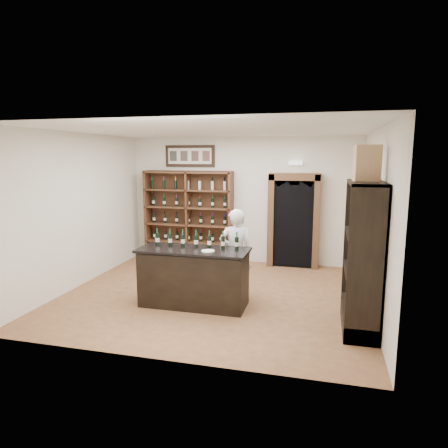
% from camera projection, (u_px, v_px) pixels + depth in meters
% --- Properties ---
extents(floor, '(5.50, 5.50, 0.00)m').
position_uv_depth(floor, '(215.00, 294.00, 7.45)').
color(floor, olive).
rests_on(floor, ground).
extents(ceiling, '(5.50, 5.50, 0.00)m').
position_uv_depth(ceiling, '(214.00, 130.00, 6.94)').
color(ceiling, white).
rests_on(ceiling, wall_back).
extents(wall_back, '(5.50, 0.04, 3.00)m').
position_uv_depth(wall_back, '(242.00, 200.00, 9.59)').
color(wall_back, silver).
rests_on(wall_back, ground).
extents(wall_left, '(0.04, 5.00, 3.00)m').
position_uv_depth(wall_left, '(80.00, 210.00, 7.86)').
color(wall_left, silver).
rests_on(wall_left, ground).
extents(wall_right, '(0.04, 5.00, 3.00)m').
position_uv_depth(wall_right, '(376.00, 221.00, 6.53)').
color(wall_right, silver).
rests_on(wall_right, ground).
extents(wine_shelf, '(2.20, 0.38, 2.20)m').
position_uv_depth(wine_shelf, '(189.00, 216.00, 9.81)').
color(wine_shelf, '#572E1D').
rests_on(wine_shelf, ground).
extents(framed_picture, '(1.25, 0.04, 0.52)m').
position_uv_depth(framed_picture, '(190.00, 156.00, 9.70)').
color(framed_picture, black).
rests_on(framed_picture, wall_back).
extents(arched_doorway, '(1.17, 0.35, 2.17)m').
position_uv_depth(arched_doorway, '(294.00, 218.00, 9.18)').
color(arched_doorway, black).
rests_on(arched_doorway, ground).
extents(emergency_light, '(0.30, 0.10, 0.10)m').
position_uv_depth(emergency_light, '(296.00, 163.00, 9.05)').
color(emergency_light, white).
rests_on(emergency_light, wall_back).
extents(tasting_counter, '(1.88, 0.78, 1.00)m').
position_uv_depth(tasting_counter, '(194.00, 278.00, 6.84)').
color(tasting_counter, black).
rests_on(tasting_counter, ground).
extents(counter_bottle_0, '(0.07, 0.07, 0.30)m').
position_uv_depth(counter_bottle_0, '(157.00, 239.00, 7.05)').
color(counter_bottle_0, black).
rests_on(counter_bottle_0, tasting_counter).
extents(counter_bottle_1, '(0.07, 0.07, 0.30)m').
position_uv_depth(counter_bottle_1, '(170.00, 239.00, 6.99)').
color(counter_bottle_1, black).
rests_on(counter_bottle_1, tasting_counter).
extents(counter_bottle_2, '(0.07, 0.07, 0.30)m').
position_uv_depth(counter_bottle_2, '(183.00, 240.00, 6.94)').
color(counter_bottle_2, black).
rests_on(counter_bottle_2, tasting_counter).
extents(counter_bottle_3, '(0.07, 0.07, 0.30)m').
position_uv_depth(counter_bottle_3, '(196.00, 241.00, 6.88)').
color(counter_bottle_3, black).
rests_on(counter_bottle_3, tasting_counter).
extents(counter_bottle_4, '(0.07, 0.07, 0.30)m').
position_uv_depth(counter_bottle_4, '(209.00, 242.00, 6.82)').
color(counter_bottle_4, black).
rests_on(counter_bottle_4, tasting_counter).
extents(counter_bottle_5, '(0.07, 0.07, 0.30)m').
position_uv_depth(counter_bottle_5, '(223.00, 242.00, 6.76)').
color(counter_bottle_5, black).
rests_on(counter_bottle_5, tasting_counter).
extents(counter_bottle_6, '(0.07, 0.07, 0.30)m').
position_uv_depth(counter_bottle_6, '(237.00, 243.00, 6.70)').
color(counter_bottle_6, black).
rests_on(counter_bottle_6, tasting_counter).
extents(side_cabinet, '(0.48, 1.20, 2.20)m').
position_uv_depth(side_cabinet, '(363.00, 280.00, 5.85)').
color(side_cabinet, black).
rests_on(side_cabinet, ground).
extents(shopkeeper, '(0.67, 0.53, 1.62)m').
position_uv_depth(shopkeeper, '(236.00, 253.00, 7.25)').
color(shopkeeper, silver).
rests_on(shopkeeper, ground).
extents(plate, '(0.21, 0.21, 0.02)m').
position_uv_depth(plate, '(208.00, 251.00, 6.56)').
color(plate, silver).
rests_on(plate, tasting_counter).
extents(wine_crate, '(0.39, 0.23, 0.51)m').
position_uv_depth(wine_crate, '(367.00, 163.00, 5.62)').
color(wine_crate, tan).
rests_on(wine_crate, side_cabinet).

